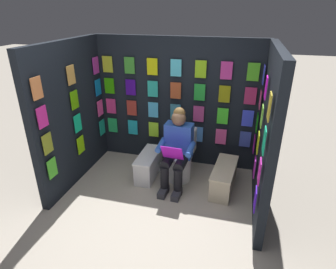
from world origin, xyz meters
TOP-DOWN VIEW (x-y plane):
  - ground_plane at (0.00, 0.00)m, footprint 30.00×30.00m
  - display_wall_back at (0.00, -1.81)m, footprint 2.73×0.14m
  - display_wall_left at (-1.36, -0.88)m, footprint 0.14×1.76m
  - display_wall_right at (1.36, -0.88)m, footprint 0.14×1.76m
  - toilet at (-0.19, -1.28)m, footprint 0.41×0.56m
  - person_reading at (-0.18, -1.05)m, footprint 0.54×0.70m
  - comic_longbox_near at (0.29, -1.16)m, footprint 0.28×0.71m
  - comic_longbox_far at (-0.89, -1.11)m, footprint 0.37×0.84m

SIDE VIEW (x-z plane):
  - ground_plane at x=0.00m, z-range 0.00..0.00m
  - comic_longbox_far at x=-0.89m, z-range 0.00..0.37m
  - comic_longbox_near at x=0.29m, z-range 0.00..0.39m
  - toilet at x=-0.19m, z-range -0.06..0.71m
  - person_reading at x=-0.18m, z-range 0.00..1.20m
  - display_wall_left at x=-1.36m, z-range 0.00..2.09m
  - display_wall_right at x=1.36m, z-range 0.00..2.09m
  - display_wall_back at x=0.00m, z-range 0.00..2.09m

